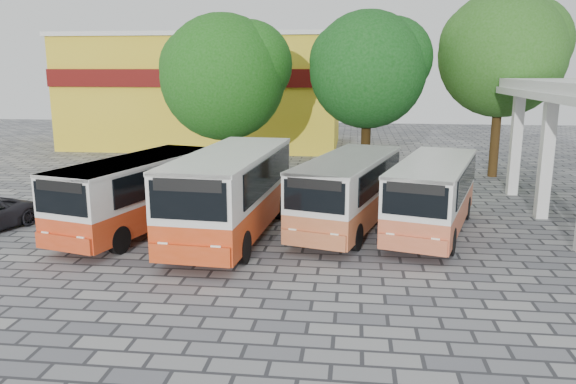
# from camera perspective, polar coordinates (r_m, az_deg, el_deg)

# --- Properties ---
(ground) EXTENTS (90.00, 90.00, 0.00)m
(ground) POSITION_cam_1_polar(r_m,az_deg,el_deg) (17.66, 5.29, -7.02)
(ground) COLOR slate
(ground) RESTS_ON ground
(shophouse_block) EXTENTS (20.40, 10.40, 8.30)m
(shophouse_block) POSITION_cam_1_polar(r_m,az_deg,el_deg) (44.15, -8.25, 10.15)
(shophouse_block) COLOR gold
(shophouse_block) RESTS_ON ground
(bus_far_left) EXTENTS (4.14, 7.89, 2.69)m
(bus_far_left) POSITION_cam_1_polar(r_m,az_deg,el_deg) (21.08, -15.06, 0.22)
(bus_far_left) COLOR red
(bus_far_left) RESTS_ON ground
(bus_centre_left) EXTENTS (3.17, 8.60, 3.04)m
(bus_centre_left) POSITION_cam_1_polar(r_m,az_deg,el_deg) (19.76, -5.74, 0.39)
(bus_centre_left) COLOR red
(bus_centre_left) RESTS_ON ground
(bus_centre_right) EXTENTS (4.19, 7.89, 2.68)m
(bus_centre_right) POSITION_cam_1_polar(r_m,az_deg,el_deg) (20.79, 6.14, 0.41)
(bus_centre_right) COLOR #C46538
(bus_centre_right) RESTS_ON ground
(bus_far_right) EXTENTS (4.17, 7.77, 2.64)m
(bus_far_right) POSITION_cam_1_polar(r_m,az_deg,el_deg) (20.85, 14.51, 0.04)
(bus_far_right) COLOR #CB5E39
(bus_far_right) RESTS_ON ground
(tree_left) EXTENTS (7.22, 6.88, 8.81)m
(tree_left) POSITION_cam_1_polar(r_m,az_deg,el_deg) (31.59, -6.44, 11.92)
(tree_left) COLOR #3C2514
(tree_left) RESTS_ON ground
(tree_middle) EXTENTS (6.26, 5.96, 8.77)m
(tree_middle) POSITION_cam_1_polar(r_m,az_deg,el_deg) (29.54, 8.27, 12.56)
(tree_middle) COLOR #31210C
(tree_middle) RESTS_ON ground
(tree_right) EXTENTS (6.96, 6.63, 9.90)m
(tree_right) POSITION_cam_1_polar(r_m,az_deg,el_deg) (32.62, 21.06, 13.30)
(tree_right) COLOR #432D13
(tree_right) RESTS_ON ground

